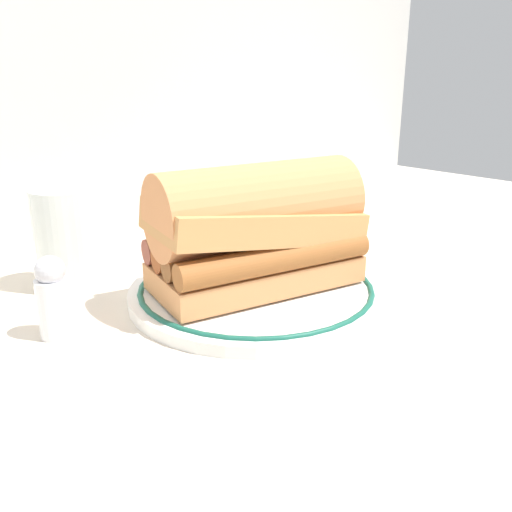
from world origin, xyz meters
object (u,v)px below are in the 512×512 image
(drinking_glass, at_px, (64,246))
(salt_shaker, at_px, (53,298))
(sausage_sandwich, at_px, (256,228))
(plate, at_px, (256,291))

(drinking_glass, bearing_deg, salt_shaker, -122.17)
(sausage_sandwich, height_order, drinking_glass, sausage_sandwich)
(sausage_sandwich, distance_m, salt_shaker, 0.20)
(salt_shaker, bearing_deg, sausage_sandwich, -19.04)
(sausage_sandwich, relative_size, salt_shaker, 3.01)
(plate, relative_size, salt_shaker, 3.46)
(drinking_glass, bearing_deg, plate, -53.47)
(plate, distance_m, drinking_glass, 0.21)
(sausage_sandwich, bearing_deg, salt_shaker, 176.10)
(salt_shaker, bearing_deg, drinking_glass, 57.83)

